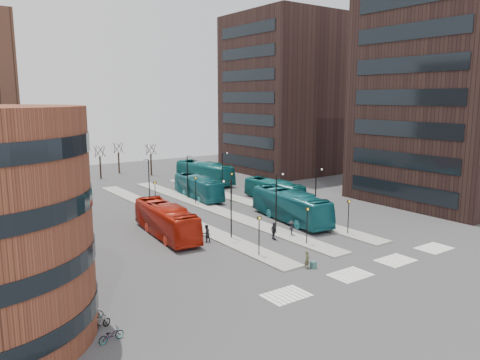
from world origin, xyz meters
TOP-DOWN VIEW (x-y plane):
  - ground at (0.00, 0.00)m, footprint 160.00×160.00m
  - island_left at (-4.00, 30.00)m, footprint 2.50×45.00m
  - island_mid at (2.00, 30.00)m, footprint 2.50×45.00m
  - island_right at (8.00, 30.00)m, footprint 2.50×45.00m
  - suitcase at (-2.42, 6.90)m, footprint 0.50×0.41m
  - red_bus at (-8.41, 22.88)m, footprint 4.00×12.50m
  - teal_bus_a at (6.37, 19.83)m, footprint 4.67×13.27m
  - teal_bus_b at (3.96, 37.33)m, footprint 3.87×11.92m
  - teal_bus_c at (11.69, 29.34)m, footprint 2.62×10.94m
  - teal_bus_d at (10.99, 47.24)m, footprint 4.29×13.33m
  - traveller at (-2.87, 7.21)m, footprint 0.65×0.53m
  - commuter_a at (-6.06, 18.60)m, footprint 0.96×0.80m
  - commuter_b at (0.02, 15.21)m, footprint 0.61×1.12m
  - commuter_c at (2.31, 15.14)m, footprint 1.10×1.23m
  - bicycle_near at (-21.00, 5.02)m, footprint 1.70×0.80m
  - bicycle_mid at (-21.00, 6.89)m, footprint 1.53×0.83m
  - bicycle_far at (-21.00, 8.69)m, footprint 1.62×1.13m
  - crosswalk_stripes at (1.75, 4.00)m, footprint 22.35×2.40m
  - tower_near at (31.98, 16.00)m, footprint 20.12×20.00m
  - tower_far at (31.98, 50.00)m, footprint 20.12×20.00m
  - sign_poles at (1.60, 23.00)m, footprint 12.45×22.12m
  - lamp_posts at (2.64, 28.00)m, footprint 14.04×20.24m
  - bare_trees at (2.67, 62.67)m, footprint 10.97×8.14m

SIDE VIEW (x-z plane):
  - ground at x=0.00m, z-range 0.00..0.00m
  - crosswalk_stripes at x=1.75m, z-range 0.00..0.01m
  - island_left at x=-4.00m, z-range 0.00..0.15m
  - island_mid at x=2.00m, z-range 0.00..0.15m
  - island_right at x=8.00m, z-range 0.00..0.15m
  - suitcase at x=-2.42m, z-range 0.00..0.59m
  - bicycle_far at x=-21.00m, z-range 0.00..0.81m
  - bicycle_near at x=-21.00m, z-range 0.00..0.86m
  - bicycle_mid at x=-21.00m, z-range 0.00..0.89m
  - traveller at x=-2.87m, z-range 0.00..1.54m
  - commuter_c at x=2.31m, z-range 0.00..1.65m
  - commuter_a at x=-6.06m, z-range 0.00..1.79m
  - commuter_b at x=0.02m, z-range 0.00..1.81m
  - teal_bus_c at x=11.69m, z-range 0.00..3.04m
  - teal_bus_b at x=3.96m, z-range 0.00..3.26m
  - red_bus at x=-8.41m, z-range 0.00..3.42m
  - teal_bus_a at x=6.37m, z-range 0.00..3.62m
  - teal_bus_d at x=10.99m, z-range 0.00..3.65m
  - sign_poles at x=1.60m, z-range 0.58..4.23m
  - bare_trees at x=2.67m, z-range -0.22..5.67m
  - lamp_posts at x=2.64m, z-range 0.52..6.64m
  - tower_near at x=31.98m, z-range 0.00..30.00m
  - tower_far at x=31.98m, z-range 0.00..30.00m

